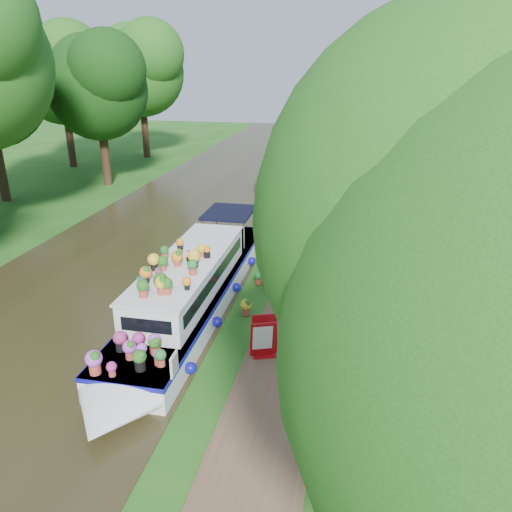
{
  "coord_description": "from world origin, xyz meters",
  "views": [
    {
      "loc": [
        2.83,
        -16.14,
        7.8
      ],
      "look_at": [
        -0.49,
        -0.04,
        1.3
      ],
      "focal_mm": 35.0,
      "sensor_mm": 36.0,
      "label": 1
    }
  ],
  "objects_px": {
    "second_boat": "(276,178)",
    "sandwich_board": "(264,339)",
    "pedestrian_dark": "(338,171)",
    "plant_boat": "(190,288)",
    "pedestrian_pink": "(333,166)"
  },
  "relations": [
    {
      "from": "plant_boat",
      "to": "pedestrian_dark",
      "type": "bearing_deg",
      "value": 78.81
    },
    {
      "from": "plant_boat",
      "to": "pedestrian_dark",
      "type": "relative_size",
      "value": 7.28
    },
    {
      "from": "sandwich_board",
      "to": "pedestrian_dark",
      "type": "relative_size",
      "value": 0.61
    },
    {
      "from": "pedestrian_pink",
      "to": "pedestrian_dark",
      "type": "xyz_separation_m",
      "value": [
        0.41,
        -1.74,
        0.01
      ]
    },
    {
      "from": "sandwich_board",
      "to": "pedestrian_dark",
      "type": "xyz_separation_m",
      "value": [
        0.91,
        21.13,
        0.42
      ]
    },
    {
      "from": "second_boat",
      "to": "sandwich_board",
      "type": "xyz_separation_m",
      "value": [
        3.08,
        -20.32,
        0.08
      ]
    },
    {
      "from": "second_boat",
      "to": "sandwich_board",
      "type": "height_order",
      "value": "sandwich_board"
    },
    {
      "from": "second_boat",
      "to": "pedestrian_dark",
      "type": "relative_size",
      "value": 3.2
    },
    {
      "from": "plant_boat",
      "to": "pedestrian_dark",
      "type": "distance_m",
      "value": 19.39
    },
    {
      "from": "plant_boat",
      "to": "second_boat",
      "type": "height_order",
      "value": "plant_boat"
    },
    {
      "from": "sandwich_board",
      "to": "pedestrian_pink",
      "type": "xyz_separation_m",
      "value": [
        0.5,
        22.87,
        0.4
      ]
    },
    {
      "from": "pedestrian_pink",
      "to": "pedestrian_dark",
      "type": "bearing_deg",
      "value": -88.51
    },
    {
      "from": "sandwich_board",
      "to": "pedestrian_pink",
      "type": "distance_m",
      "value": 22.88
    },
    {
      "from": "sandwich_board",
      "to": "pedestrian_dark",
      "type": "distance_m",
      "value": 21.15
    },
    {
      "from": "pedestrian_pink",
      "to": "second_boat",
      "type": "bearing_deg",
      "value": -156.35
    }
  ]
}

